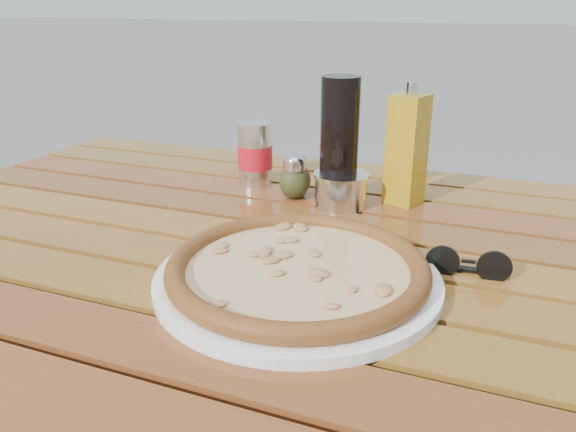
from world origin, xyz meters
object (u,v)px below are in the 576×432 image
at_px(table, 283,284).
at_px(dark_bottle, 339,142).
at_px(plate, 297,279).
at_px(sunglasses, 468,265).
at_px(parmesan_tin, 341,189).
at_px(oregano_shaker, 294,178).
at_px(pizza, 298,268).
at_px(olive_oil_cruet, 407,149).
at_px(pepper_shaker, 296,175).
at_px(soda_can, 255,154).

xyz_separation_m(table, dark_bottle, (0.03, 0.19, 0.19)).
xyz_separation_m(plate, sunglasses, (0.20, 0.10, 0.01)).
bearing_deg(parmesan_tin, plate, -83.82).
xyz_separation_m(table, oregano_shaker, (-0.05, 0.18, 0.11)).
height_order(pizza, olive_oil_cruet, olive_oil_cruet).
bearing_deg(parmesan_tin, dark_bottle, 126.08).
relative_size(pizza, sunglasses, 3.14).
bearing_deg(pepper_shaker, soda_can, 159.67).
bearing_deg(oregano_shaker, pepper_shaker, 99.40).
xyz_separation_m(oregano_shaker, soda_can, (-0.10, 0.05, 0.02)).
relative_size(plate, olive_oil_cruet, 1.71).
bearing_deg(plate, table, 119.28).
relative_size(pizza, parmesan_tin, 3.27).
bearing_deg(pizza, olive_oil_cruet, 79.62).
distance_m(pepper_shaker, sunglasses, 0.39).
bearing_deg(sunglasses, plate, -158.92).
xyz_separation_m(table, pizza, (0.07, -0.13, 0.10)).
bearing_deg(oregano_shaker, dark_bottle, 3.78).
distance_m(oregano_shaker, dark_bottle, 0.11).
height_order(parmesan_tin, sunglasses, parmesan_tin).
distance_m(plate, olive_oil_cruet, 0.37).
bearing_deg(oregano_shaker, pizza, -68.28).
bearing_deg(dark_bottle, olive_oil_cruet, 22.55).
height_order(pepper_shaker, oregano_shaker, same).
distance_m(pepper_shaker, olive_oil_cruet, 0.20).
relative_size(table, olive_oil_cruet, 6.67).
bearing_deg(sunglasses, parmesan_tin, 133.14).
bearing_deg(olive_oil_cruet, pizza, -100.38).
bearing_deg(pepper_shaker, plate, -68.84).
distance_m(table, pepper_shaker, 0.23).
relative_size(soda_can, sunglasses, 1.09).
xyz_separation_m(soda_can, sunglasses, (0.42, -0.26, -0.04)).
distance_m(oregano_shaker, soda_can, 0.12).
xyz_separation_m(pizza, oregano_shaker, (-0.12, 0.31, 0.02)).
bearing_deg(table, pepper_shaker, 105.43).
xyz_separation_m(oregano_shaker, parmesan_tin, (0.09, -0.01, -0.01)).
xyz_separation_m(plate, olive_oil_cruet, (0.07, 0.36, 0.09)).
relative_size(oregano_shaker, soda_can, 0.68).
distance_m(oregano_shaker, sunglasses, 0.38).
height_order(plate, parmesan_tin, parmesan_tin).
xyz_separation_m(pizza, parmesan_tin, (-0.03, 0.30, 0.01)).
height_order(plate, dark_bottle, dark_bottle).
height_order(pepper_shaker, sunglasses, pepper_shaker).
relative_size(pepper_shaker, olive_oil_cruet, 0.39).
relative_size(pizza, pepper_shaker, 4.22).
bearing_deg(soda_can, olive_oil_cruet, -0.43).
distance_m(pizza, soda_can, 0.42).
distance_m(olive_oil_cruet, sunglasses, 0.30).
relative_size(plate, sunglasses, 3.27).
xyz_separation_m(dark_bottle, parmesan_tin, (0.01, -0.01, -0.08)).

